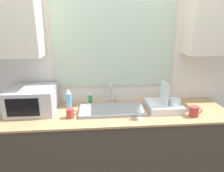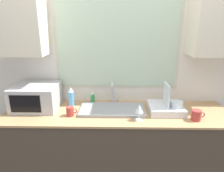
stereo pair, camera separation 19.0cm
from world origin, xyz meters
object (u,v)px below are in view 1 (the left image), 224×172
Objects in this scene: dish_rack at (164,105)px; mug_near_sink at (70,113)px; faucet at (111,92)px; spray_bottle at (69,98)px; soap_bottle at (90,100)px; wine_glass at (141,108)px; microwave at (32,100)px.

dish_rack reaches higher than mug_near_sink.
faucet is at bearing 35.51° from mug_near_sink.
mug_near_sink is at bearing -80.64° from spray_bottle.
faucet is 1.86× the size of soap_bottle.
faucet is 0.74× the size of dish_rack.
faucet is 0.45m from spray_bottle.
dish_rack is at bearing 32.67° from wine_glass.
faucet is at bearing 161.81° from dish_rack.
wine_glass is at bearing -147.33° from dish_rack.
dish_rack is 1.62× the size of spray_bottle.
wine_glass is (1.04, -0.26, -0.01)m from microwave.
wine_glass is at bearing -6.96° from mug_near_sink.
faucet reaches higher than spray_bottle.
faucet is 0.58m from dish_rack.
faucet is 0.24m from soap_bottle.
dish_rack is 3.21× the size of mug_near_sink.
microwave is 0.43m from mug_near_sink.
microwave is at bearing -172.10° from faucet.
faucet is 0.80m from microwave.
soap_bottle reaches higher than mug_near_sink.
wine_glass reaches higher than soap_bottle.
mug_near_sink is at bearing -24.68° from microwave.
soap_bottle is at bearing 141.02° from wine_glass.
microwave reaches higher than mug_near_sink.
microwave is at bearing -168.29° from spray_bottle.
faucet is at bearing -2.98° from soap_bottle.
wine_glass is (-0.30, -0.19, 0.06)m from dish_rack.
spray_bottle is (0.35, 0.07, -0.02)m from microwave.
wine_glass is (0.25, -0.37, -0.03)m from faucet.
dish_rack is at bearing -18.19° from faucet.
microwave is (-0.79, -0.11, -0.02)m from faucet.
dish_rack is 0.95m from mug_near_sink.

